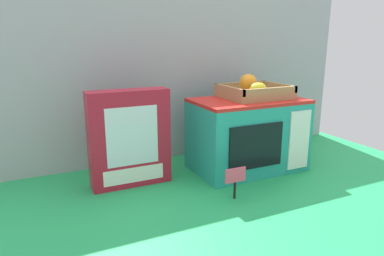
# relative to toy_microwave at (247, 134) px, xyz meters

# --- Properties ---
(ground_plane) EXTENTS (1.70, 1.70, 0.00)m
(ground_plane) POSITION_rel_toy_microwave_xyz_m (-0.19, 0.01, -0.13)
(ground_plane) COLOR #219E54
(ground_plane) RESTS_ON ground
(display_back_panel) EXTENTS (1.61, 0.03, 0.66)m
(display_back_panel) POSITION_rel_toy_microwave_xyz_m (-0.19, 0.26, 0.20)
(display_back_panel) COLOR #A0A3A8
(display_back_panel) RESTS_ON ground
(toy_microwave) EXTENTS (0.40, 0.25, 0.27)m
(toy_microwave) POSITION_rel_toy_microwave_xyz_m (0.00, 0.00, 0.00)
(toy_microwave) COLOR teal
(toy_microwave) RESTS_ON ground
(food_groups_crate) EXTENTS (0.23, 0.20, 0.09)m
(food_groups_crate) POSITION_rel_toy_microwave_xyz_m (0.03, 0.02, 0.16)
(food_groups_crate) COLOR #A37F51
(food_groups_crate) RESTS_ON toy_microwave
(cookie_set_box) EXTENTS (0.26, 0.08, 0.32)m
(cookie_set_box) POSITION_rel_toy_microwave_xyz_m (-0.44, 0.04, 0.03)
(cookie_set_box) COLOR #B2192D
(cookie_set_box) RESTS_ON ground
(price_sign) EXTENTS (0.07, 0.01, 0.10)m
(price_sign) POSITION_rel_toy_microwave_xyz_m (-0.18, -0.21, -0.07)
(price_sign) COLOR black
(price_sign) RESTS_ON ground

